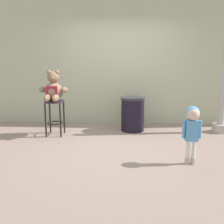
{
  "coord_description": "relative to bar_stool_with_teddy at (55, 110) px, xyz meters",
  "views": [
    {
      "loc": [
        0.19,
        -4.4,
        1.48
      ],
      "look_at": [
        -0.08,
        0.01,
        0.61
      ],
      "focal_mm": 41.13,
      "sensor_mm": 36.0,
      "label": 1
    }
  ],
  "objects": [
    {
      "name": "building_wall",
      "position": [
        1.28,
        1.24,
        1.24
      ],
      "size": [
        7.98,
        0.3,
        3.51
      ],
      "primitive_type": "cube",
      "color": "#B0B18F",
      "rests_on": "ground_plane"
    },
    {
      "name": "lamppost",
      "position": [
        3.44,
        0.4,
        0.53
      ],
      "size": [
        0.33,
        0.33,
        2.67
      ],
      "color": "#A89E97",
      "rests_on": "ground_plane"
    },
    {
      "name": "ground_plane",
      "position": [
        1.28,
        -0.6,
        -0.51
      ],
      "size": [
        24.0,
        24.0,
        0.0
      ],
      "primitive_type": "plane",
      "color": "gray"
    },
    {
      "name": "teddy_bear",
      "position": [
        0.0,
        -0.03,
        0.42
      ],
      "size": [
        0.56,
        0.51,
        0.6
      ],
      "color": "#87674D",
      "rests_on": "bar_stool_with_teddy"
    },
    {
      "name": "child_walking",
      "position": [
        2.39,
        -1.38,
        0.11
      ],
      "size": [
        0.27,
        0.22,
        0.86
      ],
      "rotation": [
        0.0,
        0.0,
        -2.7
      ],
      "color": "#C3A29E",
      "rests_on": "ground_plane"
    },
    {
      "name": "bar_stool_with_teddy",
      "position": [
        0.0,
        0.0,
        0.0
      ],
      "size": [
        0.4,
        0.4,
        0.71
      ],
      "color": "#2A202E",
      "rests_on": "ground_plane"
    },
    {
      "name": "trash_bin",
      "position": [
        1.58,
        0.43,
        -0.14
      ],
      "size": [
        0.52,
        0.52,
        0.73
      ],
      "color": "black",
      "rests_on": "ground_plane"
    }
  ]
}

